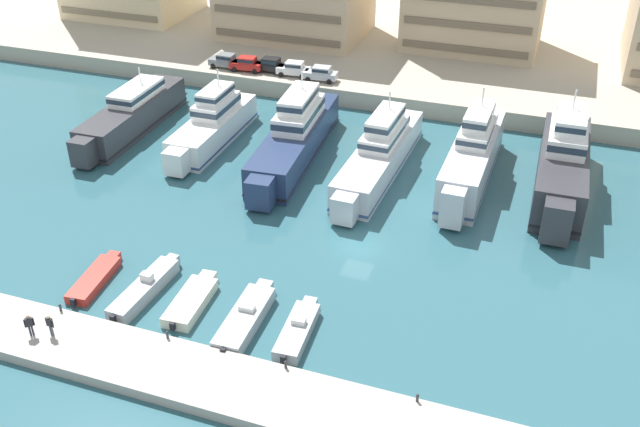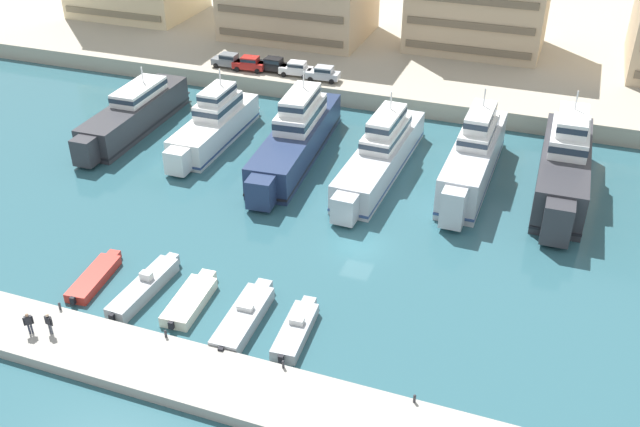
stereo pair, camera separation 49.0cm
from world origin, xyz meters
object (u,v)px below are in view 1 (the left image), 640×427
object	(u,v)px
yacht_silver_center_left	(380,153)
yacht_charcoal_center_right	(563,165)
yacht_white_left	(213,124)
motorboat_grey_left	(145,288)
car_grey_far_left	(226,60)
motorboat_grey_center	(298,330)
pedestrian_mid_deck	(29,324)
car_black_mid_left	(270,64)
pedestrian_far_side	(50,324)
car_white_center_left	(294,68)
motorboat_red_far_left	(95,278)
yacht_navy_mid_left	(295,136)
car_red_left	(247,63)
yacht_charcoal_far_left	(132,114)
yacht_silver_center	(472,156)
car_silver_center	(321,73)
motorboat_cream_mid_left	(192,301)
motorboat_grey_center_left	(246,318)

from	to	relation	value
yacht_silver_center_left	yacht_charcoal_center_right	bearing A→B (deg)	6.63
yacht_white_left	motorboat_grey_left	distance (m)	26.92
yacht_silver_center_left	car_grey_far_left	world-z (taller)	yacht_silver_center_left
motorboat_grey_center	car_grey_far_left	world-z (taller)	car_grey_far_left
motorboat_grey_left	pedestrian_mid_deck	size ratio (longest dim) A/B	4.85
motorboat_grey_center	yacht_silver_center_left	bearing A→B (deg)	92.36
car_black_mid_left	pedestrian_far_side	world-z (taller)	car_black_mid_left
car_black_mid_left	pedestrian_mid_deck	size ratio (longest dim) A/B	2.35
car_white_center_left	pedestrian_mid_deck	distance (m)	49.69
motorboat_red_far_left	yacht_navy_mid_left	bearing A→B (deg)	74.53
yacht_white_left	car_red_left	world-z (taller)	yacht_white_left
motorboat_grey_left	car_black_mid_left	size ratio (longest dim) A/B	2.07
car_grey_far_left	yacht_charcoal_far_left	bearing A→B (deg)	-102.33
car_black_mid_left	motorboat_grey_left	bearing A→B (deg)	-80.18
motorboat_grey_center	pedestrian_mid_deck	world-z (taller)	pedestrian_mid_deck
car_black_mid_left	yacht_navy_mid_left	bearing A→B (deg)	-59.81
yacht_charcoal_center_right	motorboat_grey_center	distance (m)	32.17
pedestrian_far_side	pedestrian_mid_deck	bearing A→B (deg)	-159.64
yacht_silver_center	motorboat_grey_left	bearing A→B (deg)	-127.81
yacht_white_left	car_white_center_left	world-z (taller)	yacht_white_left
motorboat_red_far_left	car_black_mid_left	distance (m)	42.65
car_silver_center	pedestrian_mid_deck	bearing A→B (deg)	-94.70
motorboat_cream_mid_left	car_red_left	distance (m)	44.30
motorboat_grey_left	pedestrian_far_side	distance (m)	7.82
yacht_white_left	car_white_center_left	bearing A→B (deg)	79.15
motorboat_red_far_left	motorboat_grey_center_left	distance (m)	13.26
motorboat_grey_center	car_red_left	xyz separation A→B (m)	(-23.02, 42.30, 2.64)
motorboat_grey_left	yacht_charcoal_far_left	bearing A→B (deg)	123.57
car_grey_far_left	car_white_center_left	world-z (taller)	same
yacht_silver_center_left	motorboat_grey_center_left	world-z (taller)	yacht_silver_center_left
car_silver_center	car_white_center_left	bearing A→B (deg)	173.02
yacht_silver_center_left	yacht_charcoal_center_right	size ratio (longest dim) A/B	1.07
motorboat_red_far_left	car_silver_center	distance (m)	41.99
yacht_charcoal_center_right	car_red_left	size ratio (longest dim) A/B	4.82
yacht_white_left	car_white_center_left	xyz separation A→B (m)	(3.11, 16.21, 1.05)
car_grey_far_left	car_red_left	world-z (taller)	same
yacht_charcoal_far_left	pedestrian_mid_deck	bearing A→B (deg)	-69.25
yacht_white_left	yacht_navy_mid_left	world-z (taller)	yacht_navy_mid_left
yacht_charcoal_far_left	motorboat_grey_center_left	size ratio (longest dim) A/B	2.42
yacht_white_left	motorboat_red_far_left	bearing A→B (deg)	-84.21
yacht_navy_mid_left	pedestrian_mid_deck	size ratio (longest dim) A/B	13.08
pedestrian_far_side	yacht_silver_center	bearing A→B (deg)	54.83
yacht_silver_center	car_black_mid_left	world-z (taller)	yacht_silver_center
car_red_left	car_black_mid_left	bearing A→B (deg)	12.28
yacht_navy_mid_left	car_silver_center	size ratio (longest dim) A/B	5.47
yacht_charcoal_far_left	car_grey_far_left	size ratio (longest dim) A/B	4.88
yacht_white_left	yacht_silver_center	xyz separation A→B (m)	(27.72, 0.58, 0.55)
yacht_charcoal_far_left	motorboat_grey_left	distance (m)	30.62
car_white_center_left	car_silver_center	bearing A→B (deg)	-6.98
yacht_charcoal_far_left	yacht_silver_center_left	bearing A→B (deg)	-0.61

